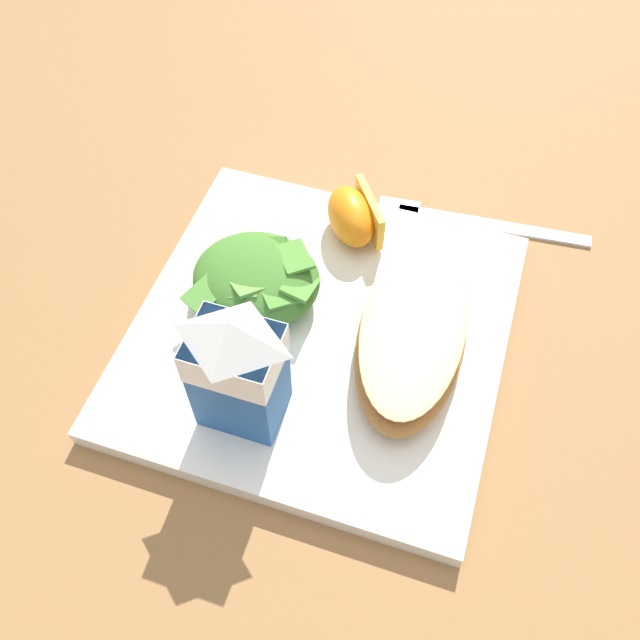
{
  "coord_description": "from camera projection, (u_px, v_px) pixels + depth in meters",
  "views": [
    {
      "loc": [
        -0.09,
        0.28,
        0.46
      ],
      "look_at": [
        0.0,
        0.0,
        0.03
      ],
      "focal_mm": 38.36,
      "sensor_mm": 36.0,
      "label": 1
    }
  ],
  "objects": [
    {
      "name": "metal_fork",
      "position": [
        465.0,
        220.0,
        0.61
      ],
      "size": [
        0.19,
        0.03,
        0.01
      ],
      "color": "silver",
      "rests_on": "ground"
    },
    {
      "name": "orange_wedge_front",
      "position": [
        353.0,
        216.0,
        0.57
      ],
      "size": [
        0.06,
        0.07,
        0.04
      ],
      "color": "orange",
      "rests_on": "white_plate"
    },
    {
      "name": "white_plate",
      "position": [
        320.0,
        333.0,
        0.53
      ],
      "size": [
        0.28,
        0.28,
        0.02
      ],
      "primitive_type": "cube",
      "color": "white",
      "rests_on": "ground"
    },
    {
      "name": "milk_carton",
      "position": [
        237.0,
        366.0,
        0.44
      ],
      "size": [
        0.06,
        0.05,
        0.11
      ],
      "color": "#23569E",
      "rests_on": "white_plate"
    },
    {
      "name": "green_salad_pile",
      "position": [
        257.0,
        279.0,
        0.53
      ],
      "size": [
        0.1,
        0.1,
        0.04
      ],
      "color": "#3D7028",
      "rests_on": "white_plate"
    },
    {
      "name": "cheesy_pizza_bread",
      "position": [
        412.0,
        332.0,
        0.5
      ],
      "size": [
        0.09,
        0.18,
        0.04
      ],
      "color": "#A87038",
      "rests_on": "white_plate"
    },
    {
      "name": "ground",
      "position": [
        320.0,
        338.0,
        0.54
      ],
      "size": [
        3.0,
        3.0,
        0.0
      ],
      "primitive_type": "plane",
      "color": "olive"
    }
  ]
}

